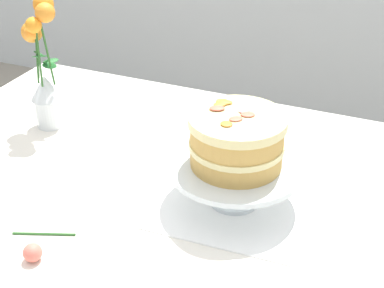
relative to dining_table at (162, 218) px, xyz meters
name	(u,v)px	position (x,y,z in m)	size (l,w,h in m)	color
dining_table	(162,218)	(0.00, 0.00, 0.00)	(1.40, 1.00, 0.74)	white
linen_napkin	(234,201)	(0.17, 0.01, 0.09)	(0.32, 0.32, 0.00)	white
cake_stand	(235,170)	(0.17, 0.01, 0.17)	(0.29, 0.29, 0.10)	silver
layer_cake	(237,140)	(0.17, 0.01, 0.25)	(0.20, 0.20, 0.12)	tan
flower_vase	(44,70)	(-0.41, 0.15, 0.25)	(0.12, 0.09, 0.36)	silver
fallen_rose	(33,251)	(-0.12, -0.31, 0.11)	(0.12, 0.11, 0.04)	#2D6028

